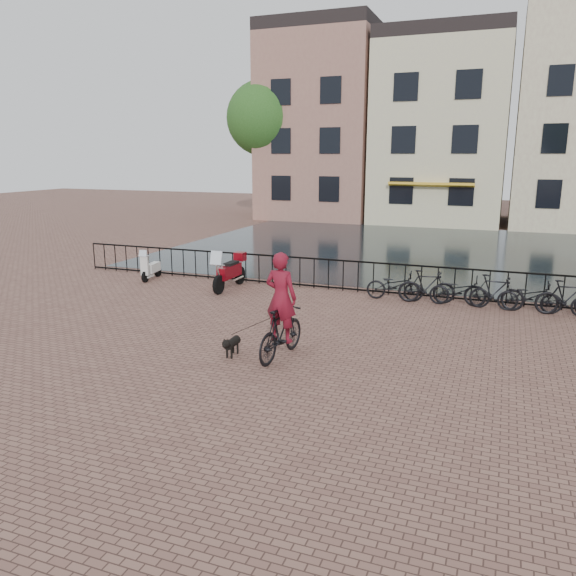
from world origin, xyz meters
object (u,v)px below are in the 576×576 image
(cyclist, at_px, (281,312))
(scooter, at_px, (151,263))
(dog, at_px, (232,345))
(motorcycle, at_px, (229,268))

(cyclist, bearing_deg, scooter, -31.71)
(dog, bearing_deg, scooter, 134.31)
(cyclist, distance_m, motorcycle, 6.72)
(dog, xyz_separation_m, scooter, (-6.21, 6.00, 0.34))
(cyclist, xyz_separation_m, dog, (-1.05, -0.28, -0.80))
(cyclist, xyz_separation_m, motorcycle, (-3.99, 5.40, -0.32))
(dog, bearing_deg, motorcycle, 115.68)
(cyclist, bearing_deg, motorcycle, -47.03)
(motorcycle, bearing_deg, dog, -62.44)
(dog, xyz_separation_m, motorcycle, (-2.94, 5.68, 0.48))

